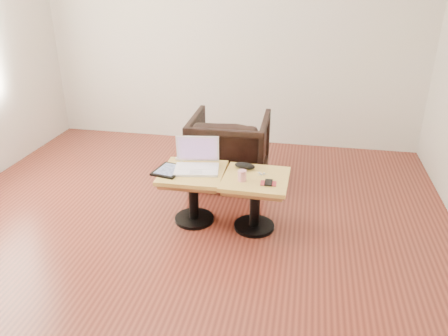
% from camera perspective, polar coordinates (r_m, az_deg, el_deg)
% --- Properties ---
extents(room_shell, '(4.52, 4.52, 2.71)m').
position_cam_1_polar(room_shell, '(3.10, -6.54, 12.43)').
color(room_shell, '#532019').
rests_on(room_shell, ground).
extents(side_table_left, '(0.53, 0.53, 0.47)m').
position_cam_1_polar(side_table_left, '(3.67, -4.05, -2.05)').
color(side_table_left, black).
rests_on(side_table_left, ground).
extents(side_table_right, '(0.53, 0.53, 0.47)m').
position_cam_1_polar(side_table_right, '(3.56, 4.11, -2.92)').
color(side_table_right, black).
rests_on(side_table_right, ground).
extents(laptop, '(0.40, 0.35, 0.26)m').
position_cam_1_polar(laptop, '(3.64, -3.55, 0.70)').
color(laptop, white).
rests_on(laptop, side_table_left).
extents(tablet, '(0.25, 0.30, 0.02)m').
position_cam_1_polar(tablet, '(3.63, -7.24, -0.30)').
color(tablet, black).
rests_on(tablet, side_table_left).
extents(charging_adapter, '(0.05, 0.05, 0.02)m').
position_cam_1_polar(charging_adapter, '(3.84, -6.04, 1.25)').
color(charging_adapter, white).
rests_on(charging_adapter, side_table_left).
extents(glasses_case, '(0.19, 0.11, 0.06)m').
position_cam_1_polar(glasses_case, '(3.64, 2.74, 0.29)').
color(glasses_case, black).
rests_on(glasses_case, side_table_right).
extents(striped_cup, '(0.07, 0.07, 0.09)m').
position_cam_1_polar(striped_cup, '(3.43, 2.38, -0.99)').
color(striped_cup, '#E7415A').
rests_on(striped_cup, side_table_right).
extents(earbuds_tangle, '(0.08, 0.05, 0.02)m').
position_cam_1_polar(earbuds_tangle, '(3.56, 4.93, -0.72)').
color(earbuds_tangle, white).
rests_on(earbuds_tangle, side_table_right).
extents(phone_on_sleeve, '(0.13, 0.11, 0.02)m').
position_cam_1_polar(phone_on_sleeve, '(3.41, 5.83, -1.95)').
color(phone_on_sleeve, '#A1281F').
rests_on(phone_on_sleeve, side_table_right).
extents(armchair, '(0.76, 0.78, 0.70)m').
position_cam_1_polar(armchair, '(4.39, 0.72, 2.58)').
color(armchair, black).
rests_on(armchair, ground).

